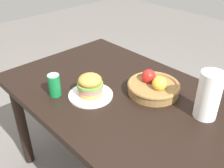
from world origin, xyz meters
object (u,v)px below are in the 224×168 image
(sandwich, at_px, (90,85))
(fruit_basket, at_px, (153,86))
(plate, at_px, (91,95))
(paper_towel_roll, at_px, (209,95))
(soda_can, at_px, (54,85))

(sandwich, bearing_deg, fruit_basket, 52.63)
(plate, distance_m, paper_towel_roll, 0.60)
(fruit_basket, xyz_separation_m, paper_towel_roll, (0.30, 0.02, 0.08))
(plate, height_order, sandwich, sandwich)
(fruit_basket, bearing_deg, soda_can, -130.59)
(sandwich, bearing_deg, soda_can, -136.33)
(soda_can, distance_m, fruit_basket, 0.54)
(soda_can, relative_size, paper_towel_roll, 0.53)
(plate, relative_size, soda_can, 1.92)
(fruit_basket, relative_size, paper_towel_roll, 1.21)
(sandwich, height_order, soda_can, sandwich)
(sandwich, xyz_separation_m, soda_can, (-0.14, -0.13, -0.01))
(plate, distance_m, fruit_basket, 0.35)
(paper_towel_roll, bearing_deg, soda_can, -146.68)
(plate, height_order, soda_can, soda_can)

